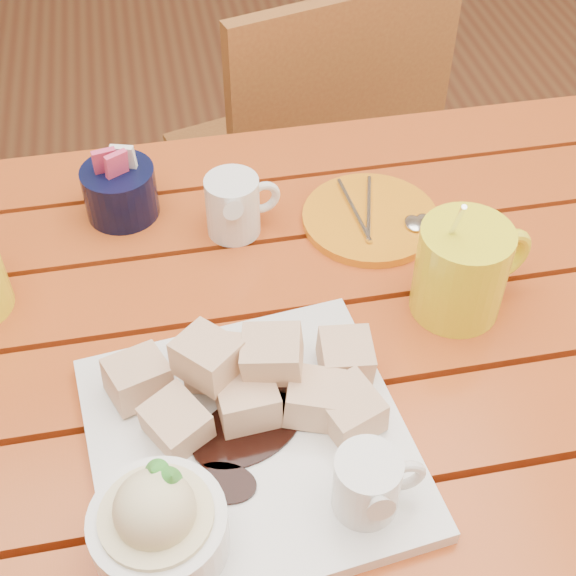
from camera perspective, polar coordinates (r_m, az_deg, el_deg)
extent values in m
cube|color=#AE4516|center=(0.72, 1.43, -19.58)|extent=(1.20, 0.11, 0.03)
cube|color=#AE4516|center=(0.77, -0.37, -12.00)|extent=(1.20, 0.11, 0.03)
cube|color=#AE4516|center=(0.84, -1.83, -5.50)|extent=(1.20, 0.11, 0.03)
cube|color=#AE4516|center=(0.91, -3.04, -0.01)|extent=(1.20, 0.11, 0.03)
cube|color=#AE4516|center=(1.00, -4.05, 4.61)|extent=(1.20, 0.11, 0.03)
cube|color=#AE4516|center=(1.08, -4.92, 8.50)|extent=(1.20, 0.11, 0.03)
cube|color=#AE4516|center=(1.13, -4.86, 6.80)|extent=(1.12, 0.04, 0.08)
cylinder|color=#AE4516|center=(1.48, 17.52, -0.84)|extent=(0.06, 0.06, 0.72)
cube|color=white|center=(0.75, -2.72, -11.07)|extent=(0.32, 0.32, 0.02)
cube|color=#C4753B|center=(0.78, -5.30, -5.28)|extent=(0.06, 0.06, 0.04)
cube|color=#C4753B|center=(0.74, 4.41, -8.62)|extent=(0.07, 0.07, 0.04)
cube|color=#C4753B|center=(0.75, 1.88, -7.86)|extent=(0.06, 0.06, 0.04)
cube|color=#C4753B|center=(0.74, -5.76, -4.95)|extent=(0.07, 0.07, 0.04)
cube|color=#C4753B|center=(0.75, -2.90, -8.00)|extent=(0.05, 0.05, 0.04)
cube|color=#C4753B|center=(0.74, -1.13, -4.73)|extent=(0.06, 0.06, 0.04)
cube|color=#C4753B|center=(0.77, -10.65, -6.35)|extent=(0.07, 0.07, 0.04)
cube|color=#C4753B|center=(0.74, -7.94, -9.48)|extent=(0.07, 0.07, 0.04)
cube|color=#C4753B|center=(0.78, 4.10, -4.90)|extent=(0.05, 0.05, 0.04)
cylinder|color=white|center=(0.68, -9.11, -16.67)|extent=(0.11, 0.11, 0.04)
cylinder|color=beige|center=(0.67, -9.24, -16.18)|extent=(0.09, 0.09, 0.03)
sphere|color=beige|center=(0.65, -9.46, -15.29)|extent=(0.07, 0.07, 0.07)
cone|color=green|center=(0.63, -8.41, -13.27)|extent=(0.04, 0.04, 0.03)
cone|color=green|center=(0.64, -9.49, -12.72)|extent=(0.03, 0.03, 0.03)
cylinder|color=white|center=(0.69, 5.61, -13.68)|extent=(0.06, 0.06, 0.06)
cylinder|color=black|center=(0.67, 5.77, -12.52)|extent=(0.04, 0.04, 0.01)
cone|color=white|center=(0.66, 6.41, -14.77)|extent=(0.02, 0.02, 0.03)
torus|color=white|center=(0.69, 8.28, -13.08)|extent=(0.04, 0.01, 0.04)
cylinder|color=yellow|center=(0.85, 12.18, 1.20)|extent=(0.10, 0.10, 0.11)
cylinder|color=black|center=(0.82, 12.65, 3.43)|extent=(0.08, 0.08, 0.01)
torus|color=yellow|center=(0.88, 15.13, 2.29)|extent=(0.07, 0.03, 0.07)
cylinder|color=silver|center=(0.83, 11.29, 3.41)|extent=(0.02, 0.07, 0.14)
cylinder|color=white|center=(0.94, -3.95, 5.84)|extent=(0.06, 0.06, 0.07)
cylinder|color=white|center=(0.92, -4.06, 7.45)|extent=(0.05, 0.05, 0.01)
cone|color=white|center=(0.90, -3.74, 5.85)|extent=(0.03, 0.03, 0.03)
torus|color=white|center=(0.94, -1.71, 6.21)|extent=(0.04, 0.02, 0.04)
cylinder|color=black|center=(0.99, -11.84, 6.72)|extent=(0.09, 0.09, 0.06)
cube|color=#D73A65|center=(0.96, -12.87, 8.61)|extent=(0.03, 0.02, 0.04)
cube|color=white|center=(0.96, -11.58, 8.93)|extent=(0.03, 0.02, 0.04)
cube|color=#D73A65|center=(0.95, -12.09, 8.40)|extent=(0.03, 0.02, 0.04)
cylinder|color=orange|center=(0.97, 5.86, 4.94)|extent=(0.16, 0.16, 0.01)
cylinder|color=silver|center=(0.97, 4.72, 5.57)|extent=(0.01, 0.12, 0.01)
cylinder|color=silver|center=(0.97, 5.76, 5.69)|extent=(0.04, 0.12, 0.01)
ellipsoid|color=silver|center=(0.96, 8.95, 4.57)|extent=(0.02, 0.03, 0.01)
ellipsoid|color=silver|center=(0.97, 9.72, 4.66)|extent=(0.02, 0.03, 0.01)
cube|color=brown|center=(1.62, 0.31, 8.65)|extent=(0.49, 0.49, 0.03)
cylinder|color=brown|center=(1.93, 2.59, 7.66)|extent=(0.03, 0.03, 0.40)
cylinder|color=brown|center=(1.83, -6.97, 4.68)|extent=(0.03, 0.03, 0.40)
cylinder|color=brown|center=(1.71, 7.99, 1.27)|extent=(0.03, 0.03, 0.40)
cylinder|color=brown|center=(1.59, -2.48, -2.53)|extent=(0.03, 0.03, 0.40)
cube|color=brown|center=(1.36, 3.83, 12.05)|extent=(0.39, 0.13, 0.42)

